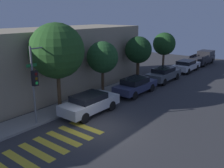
# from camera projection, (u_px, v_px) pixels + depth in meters

# --- Properties ---
(ground_plane) EXTENTS (60.00, 60.00, 0.00)m
(ground_plane) POSITION_uv_depth(u_px,v_px,m) (100.00, 129.00, 15.00)
(ground_plane) COLOR #333335
(sidewalk) EXTENTS (26.00, 2.03, 0.14)m
(sidewalk) POSITION_uv_depth(u_px,v_px,m) (54.00, 112.00, 17.48)
(sidewalk) COLOR gray
(sidewalk) RESTS_ON ground
(building_row) EXTENTS (26.00, 6.00, 5.50)m
(building_row) POSITION_uv_depth(u_px,v_px,m) (15.00, 66.00, 19.38)
(building_row) COLOR gray
(building_row) RESTS_ON ground
(crosswalk) EXTENTS (5.84, 2.60, 0.00)m
(crosswalk) POSITION_uv_depth(u_px,v_px,m) (51.00, 145.00, 13.15)
(crosswalk) COLOR gold
(crosswalk) RESTS_ON ground
(traffic_light_pole) EXTENTS (2.24, 0.56, 4.89)m
(traffic_light_pole) POSITION_uv_depth(u_px,v_px,m) (39.00, 72.00, 14.91)
(traffic_light_pole) COLOR slate
(traffic_light_pole) RESTS_ON ground
(sedan_near_corner) EXTENTS (4.47, 1.81, 1.43)m
(sedan_near_corner) POSITION_uv_depth(u_px,v_px,m) (90.00, 103.00, 17.10)
(sedan_near_corner) COLOR #B7BABF
(sedan_near_corner) RESTS_ON ground
(sedan_middle) EXTENTS (4.53, 1.79, 1.42)m
(sedan_middle) POSITION_uv_depth(u_px,v_px,m) (136.00, 85.00, 21.48)
(sedan_middle) COLOR #2D3351
(sedan_middle) RESTS_ON ground
(sedan_far_end) EXTENTS (4.65, 1.79, 1.44)m
(sedan_far_end) POSITION_uv_depth(u_px,v_px,m) (164.00, 74.00, 25.49)
(sedan_far_end) COLOR #4C5156
(sedan_far_end) RESTS_ON ground
(sedan_tail_of_row) EXTENTS (4.57, 1.87, 1.35)m
(sedan_tail_of_row) POSITION_uv_depth(u_px,v_px,m) (186.00, 65.00, 29.98)
(sedan_tail_of_row) COLOR silver
(sedan_tail_of_row) RESTS_ON ground
(pickup_truck) EXTENTS (5.21, 1.96, 1.75)m
(pickup_truck) POSITION_uv_depth(u_px,v_px,m) (203.00, 58.00, 34.42)
(pickup_truck) COLOR black
(pickup_truck) RESTS_ON ground
(tree_near_corner) EXTENTS (3.74, 3.74, 6.18)m
(tree_near_corner) POSITION_uv_depth(u_px,v_px,m) (57.00, 51.00, 16.64)
(tree_near_corner) COLOR #4C3823
(tree_near_corner) RESTS_ON ground
(tree_midblock) EXTENTS (2.62, 2.62, 4.57)m
(tree_midblock) POSITION_uv_depth(u_px,v_px,m) (103.00, 57.00, 20.52)
(tree_midblock) COLOR #42301E
(tree_midblock) RESTS_ON ground
(tree_far_end) EXTENTS (2.65, 2.65, 4.60)m
(tree_far_end) POSITION_uv_depth(u_px,v_px,m) (138.00, 50.00, 24.69)
(tree_far_end) COLOR #42301E
(tree_far_end) RESTS_ON ground
(tree_behind_truck) EXTENTS (2.60, 2.60, 4.67)m
(tree_behind_truck) POSITION_uv_depth(u_px,v_px,m) (164.00, 44.00, 28.90)
(tree_behind_truck) COLOR brown
(tree_behind_truck) RESTS_ON ground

